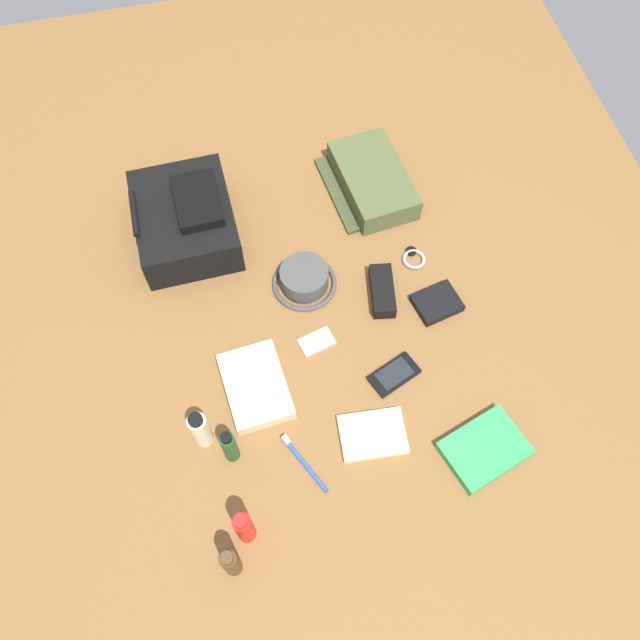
{
  "coord_description": "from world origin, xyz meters",
  "views": [
    {
      "loc": [
        -0.74,
        0.17,
        1.48
      ],
      "look_at": [
        0.0,
        0.0,
        0.04
      ],
      "focal_mm": 37.46,
      "sensor_mm": 36.0,
      "label": 1
    }
  ],
  "objects_px": {
    "cell_phone": "(394,375)",
    "sunglasses_case": "(382,291)",
    "bucket_hat": "(304,279)",
    "folded_towel": "(256,386)",
    "shampoo_bottle": "(230,446)",
    "sunscreen_spray": "(244,527)",
    "notepad": "(373,435)",
    "wristwatch": "(414,258)",
    "wallet": "(437,303)",
    "media_player": "(317,342)",
    "toiletry_pouch": "(371,181)",
    "paperback_novel": "(485,449)",
    "cologne_bottle": "(231,563)",
    "lotion_bottle": "(200,429)",
    "backpack": "(186,220)",
    "toothbrush": "(301,460)"
  },
  "relations": [
    {
      "from": "sunscreen_spray",
      "to": "wristwatch",
      "type": "xyz_separation_m",
      "value": [
        0.59,
        -0.55,
        -0.06
      ]
    },
    {
      "from": "cell_phone",
      "to": "sunglasses_case",
      "type": "height_order",
      "value": "sunglasses_case"
    },
    {
      "from": "shampoo_bottle",
      "to": "media_player",
      "type": "relative_size",
      "value": 1.4
    },
    {
      "from": "lotion_bottle",
      "to": "wallet",
      "type": "distance_m",
      "value": 0.66
    },
    {
      "from": "bucket_hat",
      "to": "paperback_novel",
      "type": "relative_size",
      "value": 0.78
    },
    {
      "from": "wristwatch",
      "to": "bucket_hat",
      "type": "bearing_deg",
      "value": 91.79
    },
    {
      "from": "shampoo_bottle",
      "to": "media_player",
      "type": "bearing_deg",
      "value": -47.05
    },
    {
      "from": "wallet",
      "to": "sunglasses_case",
      "type": "height_order",
      "value": "sunglasses_case"
    },
    {
      "from": "wristwatch",
      "to": "cell_phone",
      "type": "bearing_deg",
      "value": 155.22
    },
    {
      "from": "toiletry_pouch",
      "to": "sunglasses_case",
      "type": "xyz_separation_m",
      "value": [
        -0.34,
        0.06,
        -0.01
      ]
    },
    {
      "from": "bucket_hat",
      "to": "shampoo_bottle",
      "type": "bearing_deg",
      "value": 147.59
    },
    {
      "from": "notepad",
      "to": "folded_towel",
      "type": "relative_size",
      "value": 0.75
    },
    {
      "from": "paperback_novel",
      "to": "notepad",
      "type": "height_order",
      "value": "paperback_novel"
    },
    {
      "from": "lotion_bottle",
      "to": "media_player",
      "type": "height_order",
      "value": "lotion_bottle"
    },
    {
      "from": "cologne_bottle",
      "to": "paperback_novel",
      "type": "bearing_deg",
      "value": -78.69
    },
    {
      "from": "toothbrush",
      "to": "sunglasses_case",
      "type": "bearing_deg",
      "value": -38.01
    },
    {
      "from": "toiletry_pouch",
      "to": "cologne_bottle",
      "type": "relative_size",
      "value": 2.2
    },
    {
      "from": "cologne_bottle",
      "to": "cell_phone",
      "type": "distance_m",
      "value": 0.57
    },
    {
      "from": "backpack",
      "to": "wallet",
      "type": "bearing_deg",
      "value": -122.09
    },
    {
      "from": "bucket_hat",
      "to": "folded_towel",
      "type": "height_order",
      "value": "bucket_hat"
    },
    {
      "from": "bucket_hat",
      "to": "folded_towel",
      "type": "distance_m",
      "value": 0.31
    },
    {
      "from": "backpack",
      "to": "sunglasses_case",
      "type": "relative_size",
      "value": 2.26
    },
    {
      "from": "bucket_hat",
      "to": "notepad",
      "type": "height_order",
      "value": "bucket_hat"
    },
    {
      "from": "cell_phone",
      "to": "folded_towel",
      "type": "bearing_deg",
      "value": 82.85
    },
    {
      "from": "wristwatch",
      "to": "folded_towel",
      "type": "bearing_deg",
      "value": 119.54
    },
    {
      "from": "sunscreen_spray",
      "to": "notepad",
      "type": "distance_m",
      "value": 0.36
    },
    {
      "from": "wallet",
      "to": "notepad",
      "type": "height_order",
      "value": "wallet"
    },
    {
      "from": "sunscreen_spray",
      "to": "paperback_novel",
      "type": "xyz_separation_m",
      "value": [
        0.06,
        -0.56,
        -0.06
      ]
    },
    {
      "from": "bucket_hat",
      "to": "sunglasses_case",
      "type": "xyz_separation_m",
      "value": [
        -0.08,
        -0.19,
        -0.01
      ]
    },
    {
      "from": "bucket_hat",
      "to": "sunglasses_case",
      "type": "relative_size",
      "value": 1.19
    },
    {
      "from": "backpack",
      "to": "lotion_bottle",
      "type": "bearing_deg",
      "value": 175.38
    },
    {
      "from": "lotion_bottle",
      "to": "paperback_novel",
      "type": "height_order",
      "value": "lotion_bottle"
    },
    {
      "from": "wallet",
      "to": "backpack",
      "type": "bearing_deg",
      "value": 45.49
    },
    {
      "from": "toiletry_pouch",
      "to": "sunglasses_case",
      "type": "distance_m",
      "value": 0.34
    },
    {
      "from": "paperback_novel",
      "to": "media_player",
      "type": "bearing_deg",
      "value": 41.15
    },
    {
      "from": "media_player",
      "to": "wristwatch",
      "type": "xyz_separation_m",
      "value": [
        0.18,
        -0.3,
        0.0
      ]
    },
    {
      "from": "wristwatch",
      "to": "paperback_novel",
      "type": "bearing_deg",
      "value": -179.45
    },
    {
      "from": "toiletry_pouch",
      "to": "wristwatch",
      "type": "xyz_separation_m",
      "value": [
        -0.25,
        -0.05,
        -0.03
      ]
    },
    {
      "from": "media_player",
      "to": "folded_towel",
      "type": "height_order",
      "value": "folded_towel"
    },
    {
      "from": "wristwatch",
      "to": "sunglasses_case",
      "type": "bearing_deg",
      "value": 127.76
    },
    {
      "from": "cell_phone",
      "to": "toiletry_pouch",
      "type": "bearing_deg",
      "value": -9.44
    },
    {
      "from": "wristwatch",
      "to": "folded_towel",
      "type": "height_order",
      "value": "folded_towel"
    },
    {
      "from": "wallet",
      "to": "sunscreen_spray",
      "type": "bearing_deg",
      "value": 115.65
    },
    {
      "from": "shampoo_bottle",
      "to": "wristwatch",
      "type": "xyz_separation_m",
      "value": [
        0.41,
        -0.55,
        -0.06
      ]
    },
    {
      "from": "paperback_novel",
      "to": "folded_towel",
      "type": "bearing_deg",
      "value": 60.87
    },
    {
      "from": "paperback_novel",
      "to": "media_player",
      "type": "relative_size",
      "value": 2.26
    },
    {
      "from": "media_player",
      "to": "sunglasses_case",
      "type": "distance_m",
      "value": 0.22
    },
    {
      "from": "toiletry_pouch",
      "to": "shampoo_bottle",
      "type": "height_order",
      "value": "shampoo_bottle"
    },
    {
      "from": "shampoo_bottle",
      "to": "notepad",
      "type": "distance_m",
      "value": 0.33
    },
    {
      "from": "bucket_hat",
      "to": "folded_towel",
      "type": "relative_size",
      "value": 0.83
    }
  ]
}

